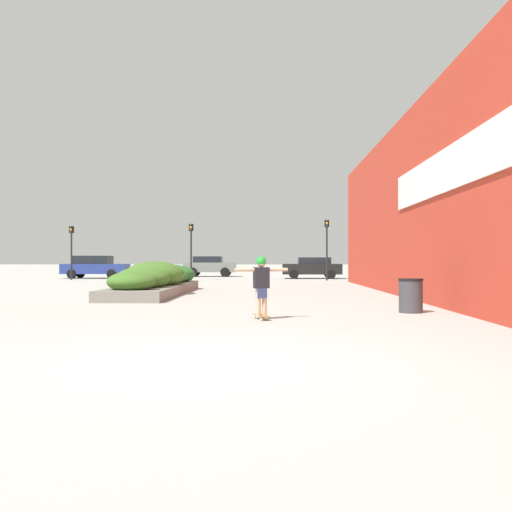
{
  "coord_description": "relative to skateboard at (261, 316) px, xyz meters",
  "views": [
    {
      "loc": [
        0.99,
        -7.15,
        1.32
      ],
      "look_at": [
        0.52,
        10.2,
        1.43
      ],
      "focal_mm": 40.0,
      "sensor_mm": 36.0,
      "label": 1
    }
  ],
  "objects": [
    {
      "name": "trash_bin",
      "position": [
        3.69,
        1.71,
        0.36
      ],
      "size": [
        0.61,
        0.61,
        0.85
      ],
      "color": "#38383D",
      "rests_on": "ground_plane"
    },
    {
      "name": "building_wall_right",
      "position": [
        5.12,
        5.45,
        3.11
      ],
      "size": [
        0.67,
        32.28,
        6.35
      ],
      "color": "#B23323",
      "rests_on": "ground_plane"
    },
    {
      "name": "car_center_right",
      "position": [
        3.08,
        27.37,
        0.71
      ],
      "size": [
        4.08,
        2.03,
        1.48
      ],
      "rotation": [
        0.0,
        0.0,
        1.57
      ],
      "color": "black",
      "rests_on": "ground_plane"
    },
    {
      "name": "skateboarder",
      "position": [
        -0.0,
        0.0,
        0.81
      ],
      "size": [
        1.18,
        0.45,
        1.3
      ],
      "rotation": [
        0.0,
        0.0,
        0.31
      ],
      "color": "tan",
      "rests_on": "skateboard"
    },
    {
      "name": "skateboard",
      "position": [
        0.0,
        0.0,
        0.0
      ],
      "size": [
        0.4,
        0.74,
        0.1
      ],
      "rotation": [
        0.0,
        0.0,
        0.31
      ],
      "color": "olive",
      "rests_on": "ground_plane"
    },
    {
      "name": "car_leftmost",
      "position": [
        -12.27,
        27.44,
        0.76
      ],
      "size": [
        4.51,
        2.01,
        1.6
      ],
      "rotation": [
        0.0,
        0.0,
        -1.57
      ],
      "color": "navy",
      "rests_on": "ground_plane"
    },
    {
      "name": "traffic_light_right",
      "position": [
        3.74,
        23.65,
        2.52
      ],
      "size": [
        0.28,
        0.3,
        3.85
      ],
      "color": "black",
      "rests_on": "ground_plane"
    },
    {
      "name": "planter_box",
      "position": [
        -4.24,
        9.47,
        0.46
      ],
      "size": [
        2.27,
        9.26,
        1.26
      ],
      "color": "slate",
      "rests_on": "ground_plane"
    },
    {
      "name": "car_center_left",
      "position": [
        -4.6,
        31.8,
        0.77
      ],
      "size": [
        4.0,
        1.89,
        1.58
      ],
      "rotation": [
        0.0,
        0.0,
        -1.57
      ],
      "color": "slate",
      "rests_on": "ground_plane"
    },
    {
      "name": "traffic_light_far_left",
      "position": [
        -12.78,
        24.12,
        2.32
      ],
      "size": [
        0.28,
        0.3,
        3.51
      ],
      "color": "black",
      "rests_on": "ground_plane"
    },
    {
      "name": "ground_plane",
      "position": [
        -0.77,
        -5.39,
        -0.07
      ],
      "size": [
        300.0,
        300.0,
        0.0
      ],
      "primitive_type": "plane",
      "color": "#A3A099"
    },
    {
      "name": "traffic_light_left",
      "position": [
        -4.91,
        23.67,
        2.38
      ],
      "size": [
        0.28,
        0.3,
        3.61
      ],
      "color": "black",
      "rests_on": "ground_plane"
    }
  ]
}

